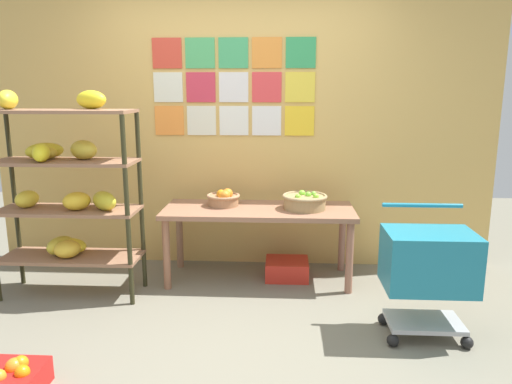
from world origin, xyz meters
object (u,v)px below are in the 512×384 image
banana_shelf_unit (64,183)px  fruit_basket_back_left (224,198)px  display_table (259,217)px  produce_crate_under_table (287,269)px  shopping_cart (428,265)px  fruit_basket_left (305,201)px

banana_shelf_unit → fruit_basket_back_left: bearing=20.6°
display_table → banana_shelf_unit: bearing=-165.8°
fruit_basket_back_left → produce_crate_under_table: (0.55, -0.03, -0.62)m
banana_shelf_unit → shopping_cart: banana_shelf_unit is taller
banana_shelf_unit → display_table: (1.49, 0.38, -0.35)m
banana_shelf_unit → shopping_cart: bearing=-11.8°
display_table → produce_crate_under_table: (0.25, 0.04, -0.48)m
display_table → fruit_basket_left: 0.41m
display_table → fruit_basket_back_left: bearing=167.6°
display_table → fruit_basket_left: size_ratio=4.26×
display_table → shopping_cart: (1.15, -0.93, -0.06)m
fruit_basket_left → shopping_cart: (0.76, -0.93, -0.20)m
fruit_basket_back_left → display_table: bearing=-12.4°
banana_shelf_unit → fruit_basket_back_left: banana_shelf_unit is taller
fruit_basket_left → display_table: bearing=179.4°
display_table → shopping_cart: size_ratio=1.87×
fruit_basket_back_left → shopping_cart: 1.77m
banana_shelf_unit → display_table: size_ratio=1.01×
fruit_basket_left → produce_crate_under_table: bearing=162.8°
fruit_basket_left → shopping_cart: shopping_cart is taller
shopping_cart → fruit_basket_left: bearing=125.8°
display_table → fruit_basket_left: fruit_basket_left is taller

